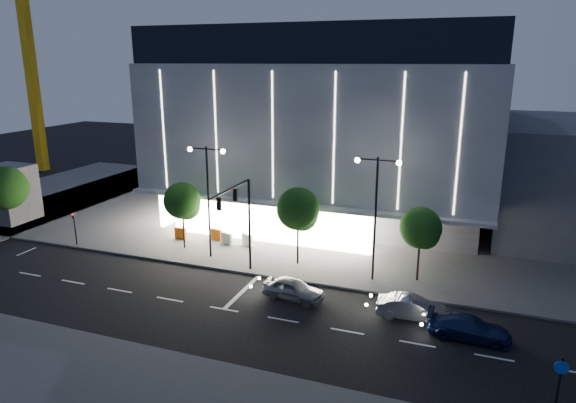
# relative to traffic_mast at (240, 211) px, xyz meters

# --- Properties ---
(ground) EXTENTS (160.00, 160.00, 0.00)m
(ground) POSITION_rel_traffic_mast_xyz_m (-1.00, -3.34, -5.03)
(ground) COLOR black
(ground) RESTS_ON ground
(sidewalk_museum) EXTENTS (70.00, 40.00, 0.15)m
(sidewalk_museum) POSITION_rel_traffic_mast_xyz_m (4.00, 20.66, -4.95)
(sidewalk_museum) COLOR #474747
(sidewalk_museum) RESTS_ON ground
(sidewalk_west) EXTENTS (16.00, 50.00, 0.15)m
(sidewalk_west) POSITION_rel_traffic_mast_xyz_m (-31.00, 6.66, -4.95)
(sidewalk_west) COLOR #474747
(sidewalk_west) RESTS_ON ground
(museum) EXTENTS (30.00, 25.80, 18.00)m
(museum) POSITION_rel_traffic_mast_xyz_m (1.98, 18.97, 4.25)
(museum) COLOR #4C4C51
(museum) RESTS_ON ground
(traffic_mast) EXTENTS (0.33, 5.89, 7.07)m
(traffic_mast) POSITION_rel_traffic_mast_xyz_m (0.00, 0.00, 0.00)
(traffic_mast) COLOR black
(traffic_mast) RESTS_ON ground
(street_lamp_west) EXTENTS (3.16, 0.36, 9.00)m
(street_lamp_west) POSITION_rel_traffic_mast_xyz_m (-4.00, 2.66, 0.93)
(street_lamp_west) COLOR black
(street_lamp_west) RESTS_ON ground
(street_lamp_east) EXTENTS (3.16, 0.36, 9.00)m
(street_lamp_east) POSITION_rel_traffic_mast_xyz_m (9.00, 2.66, 0.93)
(street_lamp_east) COLOR black
(street_lamp_east) RESTS_ON ground
(ped_signal_far) EXTENTS (0.22, 0.24, 3.00)m
(ped_signal_far) POSITION_rel_traffic_mast_xyz_m (-16.00, 1.16, -3.14)
(ped_signal_far) COLOR black
(ped_signal_far) RESTS_ON ground
(cycle_sign_pole) EXTENTS (0.56, 0.13, 4.00)m
(cycle_sign_pole) POSITION_rel_traffic_mast_xyz_m (19.00, -10.85, -2.74)
(cycle_sign_pole) COLOR black
(cycle_sign_pole) RESTS_ON ground
(tower_crane) EXTENTS (32.00, 2.00, 28.50)m
(tower_crane) POSITION_rel_traffic_mast_xyz_m (-41.92, 24.66, 15.48)
(tower_crane) COLOR gold
(tower_crane) RESTS_ON ground
(tree_left) EXTENTS (3.02, 3.02, 5.72)m
(tree_left) POSITION_rel_traffic_mast_xyz_m (-6.97, 3.68, -0.99)
(tree_left) COLOR black
(tree_left) RESTS_ON ground
(tree_mid) EXTENTS (3.25, 3.25, 6.15)m
(tree_mid) POSITION_rel_traffic_mast_xyz_m (3.03, 3.68, -0.69)
(tree_mid) COLOR black
(tree_mid) RESTS_ON ground
(tree_right) EXTENTS (2.91, 2.91, 5.51)m
(tree_right) POSITION_rel_traffic_mast_xyz_m (12.03, 3.68, -1.14)
(tree_right) COLOR black
(tree_right) RESTS_ON ground
(car_lead) EXTENTS (4.35, 2.21, 1.42)m
(car_lead) POSITION_rel_traffic_mast_xyz_m (4.61, -1.95, -4.32)
(car_lead) COLOR gray
(car_lead) RESTS_ON ground
(car_second) EXTENTS (4.28, 1.69, 1.39)m
(car_second) POSITION_rel_traffic_mast_xyz_m (12.29, -1.91, -4.33)
(car_second) COLOR #ACAEB4
(car_second) RESTS_ON ground
(car_third) EXTENTS (4.61, 1.96, 1.33)m
(car_third) POSITION_rel_traffic_mast_xyz_m (15.63, -3.20, -4.36)
(car_third) COLOR #14224E
(car_third) RESTS_ON ground
(barrier_a) EXTENTS (1.11, 0.33, 1.00)m
(barrier_a) POSITION_rel_traffic_mast_xyz_m (-8.48, 5.45, -4.38)
(barrier_a) COLOR #D44E0B
(barrier_a) RESTS_ON sidewalk_museum
(barrier_b) EXTENTS (1.11, 0.65, 1.00)m
(barrier_b) POSITION_rel_traffic_mast_xyz_m (-2.28, 5.88, -4.38)
(barrier_b) COLOR white
(barrier_b) RESTS_ON sidewalk_museum
(barrier_c) EXTENTS (1.13, 0.48, 1.00)m
(barrier_c) POSITION_rel_traffic_mast_xyz_m (-5.35, 6.20, -4.38)
(barrier_c) COLOR #C34E0A
(barrier_c) RESTS_ON sidewalk_museum
(barrier_d) EXTENTS (1.12, 0.57, 1.00)m
(barrier_d) POSITION_rel_traffic_mast_xyz_m (-4.07, 5.62, -4.38)
(barrier_d) COLOR silver
(barrier_d) RESTS_ON sidewalk_museum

